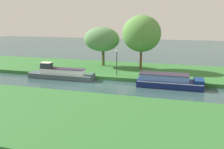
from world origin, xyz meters
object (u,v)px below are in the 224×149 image
navy_narrowboat (169,81)px  mooring_post_near (156,75)px  lamp_post (117,59)px  willow_tree_centre (141,34)px  slate_barge (61,74)px  willow_tree_left (102,39)px

navy_narrowboat → mooring_post_near: (-1.47, 1.32, 0.22)m
lamp_post → willow_tree_centre: bearing=64.6°
slate_barge → willow_tree_centre: (8.17, 6.29, 4.35)m
lamp_post → mooring_post_near: bearing=-7.9°
slate_barge → willow_tree_left: bearing=67.0°
slate_barge → willow_tree_left: (2.77, 6.55, 3.49)m
willow_tree_left → lamp_post: 5.98m
slate_barge → mooring_post_near: slate_barge is taller
willow_tree_left → willow_tree_centre: size_ratio=0.78×
lamp_post → mooring_post_near: 4.79m
willow_tree_centre → mooring_post_near: 6.91m
navy_narrowboat → willow_tree_centre: bearing=122.0°
slate_barge → navy_narrowboat: slate_barge is taller
mooring_post_near → slate_barge: bearing=-172.9°
slate_barge → navy_narrowboat: 12.11m
lamp_post → mooring_post_near: size_ratio=3.54×
slate_barge → navy_narrowboat: (12.11, 0.00, 0.01)m
willow_tree_left → lamp_post: (3.34, -4.61, -1.84)m
slate_barge → lamp_post: lamp_post is taller
willow_tree_left → mooring_post_near: (7.86, -5.23, -3.26)m
willow_tree_left → willow_tree_centre: (5.40, -0.26, 0.86)m
willow_tree_left → lamp_post: willow_tree_left is taller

